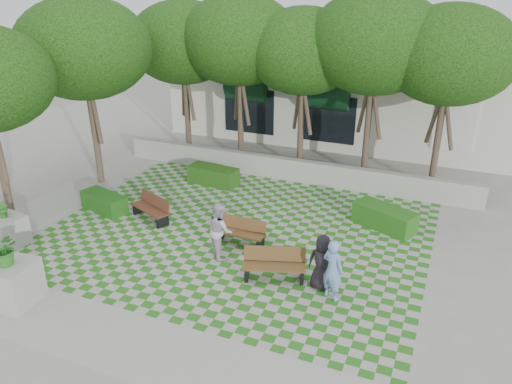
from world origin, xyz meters
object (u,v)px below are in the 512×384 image
at_px(hedge_midleft, 213,175).
at_px(person_blue, 333,270).
at_px(planter_front, 10,275).
at_px(planter_back, 8,230).
at_px(person_dark, 322,262).
at_px(hedge_west, 104,202).
at_px(bench_mid, 241,232).
at_px(person_white, 220,230).
at_px(bench_west, 152,208).
at_px(bench_east, 274,265).
at_px(hedge_east, 385,218).

distance_m(hedge_midleft, person_blue, 8.63).
relative_size(planter_front, planter_back, 1.28).
bearing_deg(person_dark, person_blue, 136.80).
relative_size(hedge_west, person_blue, 1.07).
distance_m(bench_mid, person_blue, 3.80).
height_order(person_dark, person_white, person_white).
bearing_deg(person_dark, planter_front, 26.32).
relative_size(hedge_west, planter_front, 0.90).
xyz_separation_m(bench_west, person_blue, (6.90, -2.07, 0.44)).
height_order(bench_west, planter_front, planter_front).
height_order(bench_west, hedge_west, bench_west).
bearing_deg(planter_front, person_dark, 27.40).
distance_m(bench_east, person_dark, 1.37).
height_order(bench_east, planter_back, planter_back).
relative_size(bench_west, hedge_east, 0.82).
height_order(planter_front, person_dark, planter_front).
height_order(bench_mid, person_dark, person_dark).
bearing_deg(hedge_midleft, hedge_west, -123.51).
bearing_deg(hedge_west, hedge_midleft, 56.49).
bearing_deg(hedge_west, person_blue, -12.85).
height_order(planter_back, person_white, person_white).
relative_size(bench_mid, person_blue, 0.93).
distance_m(bench_east, bench_west, 5.50).
relative_size(planter_back, person_white, 0.89).
relative_size(hedge_west, person_white, 1.04).
xyz_separation_m(person_blue, person_dark, (-0.38, 0.34, -0.06)).
bearing_deg(person_dark, person_white, -9.00).
relative_size(hedge_east, hedge_west, 1.14).
xyz_separation_m(planter_back, person_white, (6.39, 1.96, 0.35)).
relative_size(bench_east, planter_front, 0.90).
bearing_deg(planter_front, bench_west, 83.82).
height_order(hedge_west, person_blue, person_blue).
distance_m(hedge_east, person_dark, 4.34).
distance_m(person_blue, person_dark, 0.52).
distance_m(person_blue, person_white, 3.70).
relative_size(hedge_west, person_dark, 1.15).
bearing_deg(hedge_midleft, bench_west, -97.56).
height_order(hedge_midleft, person_blue, person_blue).
distance_m(bench_east, hedge_midleft, 7.23).
relative_size(hedge_midleft, person_white, 1.15).
height_order(bench_east, person_dark, person_dark).
bearing_deg(bench_west, hedge_east, 40.95).
bearing_deg(hedge_midleft, person_blue, -41.91).
bearing_deg(bench_east, person_white, 146.19).
bearing_deg(planter_back, person_white, 17.07).
bearing_deg(bench_east, person_blue, -27.94).
height_order(bench_mid, person_blue, person_blue).
bearing_deg(hedge_midleft, bench_east, -49.28).
distance_m(bench_east, planter_front, 6.84).
distance_m(planter_back, person_blue, 10.07).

